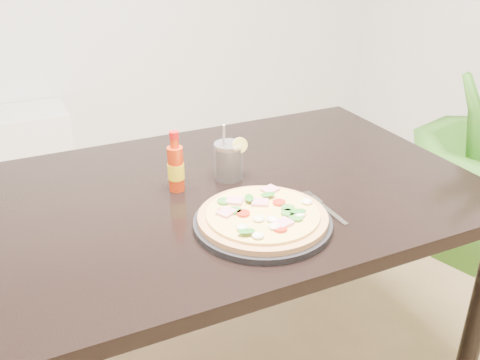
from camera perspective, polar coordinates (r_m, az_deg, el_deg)
name	(u,v)px	position (r m, az deg, el deg)	size (l,w,h in m)	color
dining_table	(222,215)	(1.50, -1.97, -3.76)	(1.40, 0.90, 0.75)	black
plate	(263,223)	(1.29, 2.42, -4.59)	(0.33, 0.33, 0.02)	black
pizza	(263,216)	(1.28, 2.45, -3.87)	(0.31, 0.31, 0.03)	tan
hot_sauce_bottle	(176,167)	(1.43, -6.86, 1.35)	(0.06, 0.06, 0.17)	red
cola_cup	(229,162)	(1.50, -1.22, 1.98)	(0.09, 0.08, 0.17)	black
fork	(323,207)	(1.38, 8.88, -2.83)	(0.02, 0.19, 0.00)	silver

